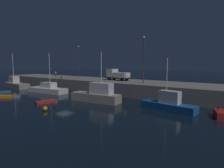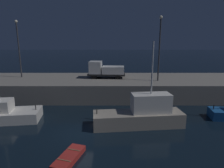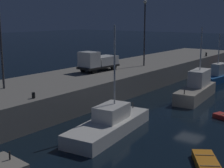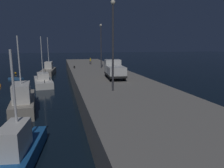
{
  "view_description": "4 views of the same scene",
  "coord_description": "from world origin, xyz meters",
  "views": [
    {
      "loc": [
        25.08,
        -20.15,
        6.07
      ],
      "look_at": [
        2.49,
        10.61,
        1.94
      ],
      "focal_mm": 29.15,
      "sensor_mm": 36.0,
      "label": 1
    },
    {
      "loc": [
        3.01,
        -15.61,
        8.08
      ],
      "look_at": [
        2.97,
        11.37,
        2.0
      ],
      "focal_mm": 31.11,
      "sensor_mm": 36.0,
      "label": 2
    },
    {
      "loc": [
        -28.6,
        -12.06,
        9.04
      ],
      "look_at": [
        0.25,
        9.69,
        1.64
      ],
      "focal_mm": 52.18,
      "sensor_mm": 36.0,
      "label": 3
    },
    {
      "loc": [
        29.51,
        6.08,
        7.16
      ],
      "look_at": [
        4.06,
        12.38,
        2.16
      ],
      "focal_mm": 33.39,
      "sensor_mm": 36.0,
      "label": 4
    }
  ],
  "objects": [
    {
      "name": "fishing_boat_blue",
      "position": [
        -9.05,
        2.9,
        0.76
      ],
      "size": [
        9.55,
        4.0,
        8.48
      ],
      "color": "silver",
      "rests_on": "ground"
    },
    {
      "name": "dinghy_red_small",
      "position": [
        -16.49,
        -3.01,
        0.19
      ],
      "size": [
        2.65,
        3.24,
        0.41
      ],
      "color": "#2D6099",
      "rests_on": "ground"
    },
    {
      "name": "pier_quay",
      "position": [
        0.0,
        12.84,
        1.27
      ],
      "size": [
        74.62,
        10.05,
        2.53
      ],
      "color": "gray",
      "rests_on": "ground"
    },
    {
      "name": "lamp_post_east",
      "position": [
        9.46,
        11.13,
        7.59
      ],
      "size": [
        0.44,
        0.44,
        8.74
      ],
      "color": "#38383D",
      "rests_on": "pier_quay"
    },
    {
      "name": "dockworker",
      "position": [
        -19.79,
        13.0,
        3.42
      ],
      "size": [
        0.36,
        0.4,
        1.56
      ],
      "color": "black",
      "rests_on": "pier_quay"
    },
    {
      "name": "utility_truck",
      "position": [
        1.98,
        13.24,
        3.76
      ],
      "size": [
        5.66,
        2.55,
        2.5
      ],
      "color": "black",
      "rests_on": "pier_quay"
    },
    {
      "name": "fishing_boat_white",
      "position": [
        -23.33,
        3.13,
        0.92
      ],
      "size": [
        10.13,
        3.5,
        8.87
      ],
      "color": "gray",
      "rests_on": "ground"
    },
    {
      "name": "fishing_boat_orange",
      "position": [
        5.87,
        1.91,
        1.15
      ],
      "size": [
        8.76,
        3.16,
        8.02
      ],
      "color": "gray",
      "rests_on": "ground"
    },
    {
      "name": "mooring_buoy_near",
      "position": [
        -25.28,
        -4.73,
        0.24
      ],
      "size": [
        0.47,
        0.47,
        0.47
      ],
      "primitive_type": "sphere",
      "color": "orange",
      "rests_on": "ground"
    },
    {
      "name": "ground_plane",
      "position": [
        0.0,
        0.0,
        0.0
      ],
      "size": [
        320.0,
        320.0,
        0.0
      ],
      "primitive_type": "plane",
      "color": "black"
    },
    {
      "name": "lamp_post_west",
      "position": [
        -10.96,
        13.9,
        7.44
      ],
      "size": [
        0.44,
        0.44,
        8.45
      ],
      "color": "#38383D",
      "rests_on": "pier_quay"
    },
    {
      "name": "bollard_west",
      "position": [
        -11.79,
        8.67,
        2.78
      ],
      "size": [
        0.28,
        0.28,
        0.49
      ],
      "primitive_type": "cylinder",
      "color": "black",
      "rests_on": "pier_quay"
    },
    {
      "name": "fishing_trawler_green",
      "position": [
        17.12,
        3.33,
        0.87
      ],
      "size": [
        7.48,
        2.94,
        6.89
      ],
      "color": "#195193",
      "rests_on": "ground"
    }
  ]
}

